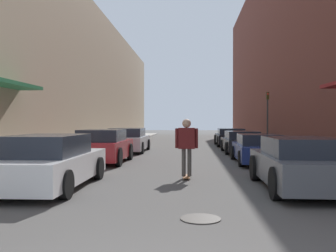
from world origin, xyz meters
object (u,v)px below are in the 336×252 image
at_px(parked_car_right_0, 298,164).
at_px(parked_car_right_2, 241,142).
at_px(parked_car_right_1, 258,149).
at_px(parked_car_left_0, 51,162).
at_px(skateboarder, 187,142).
at_px(manhole_cover, 201,219).
at_px(parked_car_left_2, 128,140).
at_px(parked_car_right_3, 230,137).
at_px(parked_car_left_1, 103,147).
at_px(traffic_light, 267,113).

relative_size(parked_car_right_0, parked_car_right_2, 1.00).
xyz_separation_m(parked_car_right_1, parked_car_right_2, (-0.00, 5.01, 0.00)).
height_order(parked_car_left_0, skateboarder, skateboarder).
height_order(skateboarder, manhole_cover, skateboarder).
xyz_separation_m(parked_car_left_0, parked_car_right_1, (6.22, 6.07, -0.07)).
height_order(parked_car_left_2, parked_car_right_2, parked_car_left_2).
relative_size(parked_car_right_1, parked_car_right_3, 0.92).
distance_m(parked_car_left_1, parked_car_right_3, 12.77).
bearing_deg(parked_car_left_1, skateboarder, -49.28).
height_order(parked_car_left_0, parked_car_right_2, parked_car_left_0).
bearing_deg(parked_car_right_3, parked_car_left_1, -119.39).
bearing_deg(parked_car_left_0, parked_car_right_1, 44.31).
distance_m(parked_car_left_1, parked_car_right_2, 8.21).
height_order(parked_car_right_1, parked_car_right_2, parked_car_right_1).
bearing_deg(manhole_cover, parked_car_right_2, 79.77).
bearing_deg(parked_car_right_2, parked_car_right_1, -89.98).
bearing_deg(parked_car_left_2, parked_car_right_0, -61.25).
bearing_deg(manhole_cover, parked_car_left_2, 104.57).
xyz_separation_m(parked_car_left_2, parked_car_right_1, (6.20, -5.34, -0.06)).
height_order(parked_car_left_0, parked_car_right_3, parked_car_left_0).
relative_size(parked_car_left_1, traffic_light, 1.21).
height_order(parked_car_right_2, parked_car_right_3, parked_car_right_3).
bearing_deg(parked_car_right_0, parked_car_right_1, 89.63).
xyz_separation_m(parked_car_left_2, traffic_light, (8.17, 2.65, 1.57)).
relative_size(parked_car_left_1, parked_car_right_1, 0.92).
bearing_deg(parked_car_right_1, parked_car_right_3, 89.93).
height_order(parked_car_right_1, manhole_cover, parked_car_right_1).
height_order(parked_car_right_0, parked_car_right_2, parked_car_right_0).
bearing_deg(parked_car_right_0, skateboarder, 150.20).
relative_size(parked_car_left_1, parked_car_right_2, 0.92).
bearing_deg(skateboarder, manhole_cover, -86.17).
distance_m(parked_car_left_0, manhole_cover, 4.69).
bearing_deg(parked_car_left_2, parked_car_left_0, -90.08).
relative_size(parked_car_left_0, parked_car_right_3, 0.95).
distance_m(parked_car_left_2, manhole_cover, 14.69).
distance_m(parked_car_left_2, traffic_light, 8.74).
height_order(parked_car_left_0, parked_car_left_2, parked_car_left_0).
distance_m(parked_car_left_1, parked_car_right_1, 6.26).
relative_size(parked_car_left_0, skateboarder, 2.62).
height_order(parked_car_left_0, parked_car_right_0, parked_car_left_0).
relative_size(parked_car_left_1, parked_car_left_2, 0.87).
height_order(parked_car_left_1, traffic_light, traffic_light).
bearing_deg(parked_car_right_1, manhole_cover, -105.79).
relative_size(parked_car_left_0, parked_car_left_2, 0.98).
bearing_deg(parked_car_left_0, skateboarder, 27.37).
xyz_separation_m(parked_car_left_1, parked_car_right_3, (6.27, 11.13, -0.06)).
relative_size(parked_car_right_2, skateboarder, 2.51).
relative_size(parked_car_left_0, traffic_light, 1.36).
distance_m(manhole_cover, traffic_light, 17.58).
bearing_deg(skateboarder, traffic_light, 68.74).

